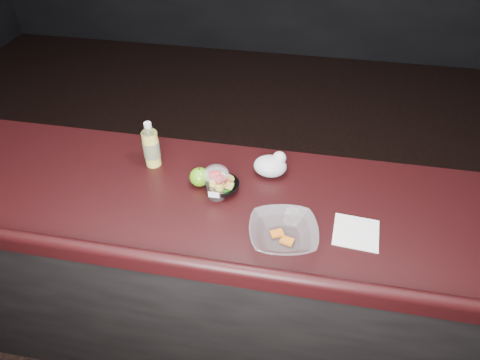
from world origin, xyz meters
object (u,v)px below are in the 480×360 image
Objects in this scene: fruit_cup at (216,182)px; snack_bowl at (222,186)px; lemonade_bottle at (151,147)px; takeout_bowl at (283,234)px; green_apple at (200,177)px.

snack_bowl is (0.01, 0.03, -0.05)m from fruit_cup.
takeout_bowl is (0.60, -0.33, -0.06)m from lemonade_bottle.
fruit_cup is 1.65× the size of green_apple.
fruit_cup is at bearing -34.17° from green_apple.
fruit_cup is (0.31, -0.15, -0.02)m from lemonade_bottle.
takeout_bowl is at bearing -33.04° from green_apple.
fruit_cup is at bearing -112.61° from snack_bowl.
lemonade_bottle is 0.35m from snack_bowl.
lemonade_bottle is 1.48× the size of fruit_cup.
fruit_cup is at bearing -25.42° from lemonade_bottle.
green_apple is 0.10m from snack_bowl.
takeout_bowl is (0.27, -0.21, 0.00)m from snack_bowl.
fruit_cup is 0.06m from snack_bowl.
green_apple is at bearing -21.87° from lemonade_bottle.
lemonade_bottle is 2.44× the size of green_apple.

